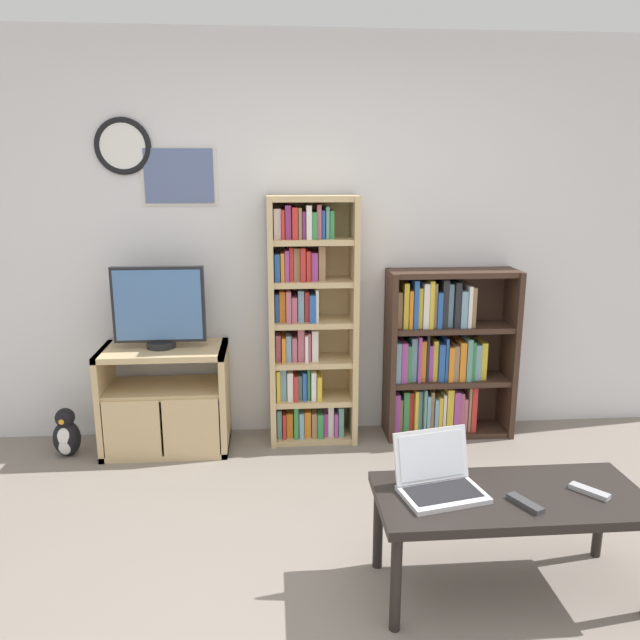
{
  "coord_description": "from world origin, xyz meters",
  "views": [
    {
      "loc": [
        -0.3,
        -1.94,
        1.75
      ],
      "look_at": [
        -0.05,
        1.17,
        1.01
      ],
      "focal_mm": 35.0,
      "sensor_mm": 36.0,
      "label": 1
    }
  ],
  "objects_px": {
    "bookshelf_tall": "(308,324)",
    "bookshelf_short": "(441,356)",
    "remote_far_from_laptop": "(525,503)",
    "coffee_table": "(510,505)",
    "tv_stand": "(166,399)",
    "television": "(159,308)",
    "remote_near_laptop": "(589,491)",
    "penguin_figurine": "(66,434)",
    "laptop": "(438,478)"
  },
  "relations": [
    {
      "from": "bookshelf_tall",
      "to": "bookshelf_short",
      "type": "bearing_deg",
      "value": 0.46
    },
    {
      "from": "remote_far_from_laptop",
      "to": "coffee_table",
      "type": "bearing_deg",
      "value": -103.16
    },
    {
      "from": "tv_stand",
      "to": "penguin_figurine",
      "type": "bearing_deg",
      "value": -174.57
    },
    {
      "from": "penguin_figurine",
      "to": "remote_far_from_laptop",
      "type": "bearing_deg",
      "value": -34.4
    },
    {
      "from": "laptop",
      "to": "remote_near_laptop",
      "type": "relative_size",
      "value": 2.51
    },
    {
      "from": "remote_near_laptop",
      "to": "penguin_figurine",
      "type": "xyz_separation_m",
      "value": [
        -2.6,
        1.5,
        -0.32
      ]
    },
    {
      "from": "bookshelf_tall",
      "to": "coffee_table",
      "type": "xyz_separation_m",
      "value": [
        0.74,
        -1.65,
        -0.39
      ]
    },
    {
      "from": "laptop",
      "to": "bookshelf_short",
      "type": "bearing_deg",
      "value": 62.03
    },
    {
      "from": "penguin_figurine",
      "to": "coffee_table",
      "type": "bearing_deg",
      "value": -33.02
    },
    {
      "from": "bookshelf_tall",
      "to": "penguin_figurine",
      "type": "bearing_deg",
      "value": -173.75
    },
    {
      "from": "bookshelf_short",
      "to": "bookshelf_tall",
      "type": "bearing_deg",
      "value": -179.54
    },
    {
      "from": "bookshelf_tall",
      "to": "laptop",
      "type": "relative_size",
      "value": 4.21
    },
    {
      "from": "remote_far_from_laptop",
      "to": "laptop",
      "type": "bearing_deg",
      "value": -49.71
    },
    {
      "from": "tv_stand",
      "to": "bookshelf_tall",
      "type": "relative_size",
      "value": 0.49
    },
    {
      "from": "bookshelf_tall",
      "to": "laptop",
      "type": "bearing_deg",
      "value": -74.4
    },
    {
      "from": "television",
      "to": "remote_near_laptop",
      "type": "bearing_deg",
      "value": -38.46
    },
    {
      "from": "laptop",
      "to": "penguin_figurine",
      "type": "relative_size",
      "value": 1.22
    },
    {
      "from": "remote_near_laptop",
      "to": "remote_far_from_laptop",
      "type": "distance_m",
      "value": 0.31
    },
    {
      "from": "coffee_table",
      "to": "remote_near_laptop",
      "type": "bearing_deg",
      "value": -3.89
    },
    {
      "from": "laptop",
      "to": "television",
      "type": "bearing_deg",
      "value": 119.78
    },
    {
      "from": "television",
      "to": "bookshelf_short",
      "type": "bearing_deg",
      "value": 2.88
    },
    {
      "from": "bookshelf_tall",
      "to": "remote_far_from_laptop",
      "type": "bearing_deg",
      "value": -66.26
    },
    {
      "from": "tv_stand",
      "to": "remote_far_from_laptop",
      "type": "height_order",
      "value": "tv_stand"
    },
    {
      "from": "tv_stand",
      "to": "remote_near_laptop",
      "type": "bearing_deg",
      "value": -38.16
    },
    {
      "from": "bookshelf_tall",
      "to": "remote_near_laptop",
      "type": "distance_m",
      "value": 2.01
    },
    {
      "from": "bookshelf_tall",
      "to": "penguin_figurine",
      "type": "distance_m",
      "value": 1.67
    },
    {
      "from": "television",
      "to": "coffee_table",
      "type": "height_order",
      "value": "television"
    },
    {
      "from": "bookshelf_short",
      "to": "laptop",
      "type": "xyz_separation_m",
      "value": [
        -0.45,
        -1.61,
        -0.03
      ]
    },
    {
      "from": "bookshelf_tall",
      "to": "penguin_figurine",
      "type": "height_order",
      "value": "bookshelf_tall"
    },
    {
      "from": "laptop",
      "to": "coffee_table",
      "type": "bearing_deg",
      "value": -21.51
    },
    {
      "from": "bookshelf_short",
      "to": "remote_near_laptop",
      "type": "relative_size",
      "value": 7.42
    },
    {
      "from": "coffee_table",
      "to": "laptop",
      "type": "xyz_separation_m",
      "value": [
        -0.3,
        0.05,
        0.11
      ]
    },
    {
      "from": "tv_stand",
      "to": "remote_near_laptop",
      "type": "height_order",
      "value": "tv_stand"
    },
    {
      "from": "bookshelf_short",
      "to": "coffee_table",
      "type": "distance_m",
      "value": 1.67
    },
    {
      "from": "television",
      "to": "tv_stand",
      "type": "bearing_deg",
      "value": -67.12
    },
    {
      "from": "television",
      "to": "remote_near_laptop",
      "type": "relative_size",
      "value": 3.71
    },
    {
      "from": "tv_stand",
      "to": "television",
      "type": "xyz_separation_m",
      "value": [
        -0.01,
        0.02,
        0.59
      ]
    },
    {
      "from": "remote_near_laptop",
      "to": "remote_far_from_laptop",
      "type": "bearing_deg",
      "value": 154.2
    },
    {
      "from": "bookshelf_short",
      "to": "coffee_table",
      "type": "xyz_separation_m",
      "value": [
        -0.15,
        -1.65,
        -0.14
      ]
    },
    {
      "from": "tv_stand",
      "to": "penguin_figurine",
      "type": "height_order",
      "value": "tv_stand"
    },
    {
      "from": "bookshelf_short",
      "to": "penguin_figurine",
      "type": "xyz_separation_m",
      "value": [
        -2.42,
        -0.17,
        -0.4
      ]
    },
    {
      "from": "tv_stand",
      "to": "bookshelf_tall",
      "type": "distance_m",
      "value": 1.03
    },
    {
      "from": "tv_stand",
      "to": "television",
      "type": "distance_m",
      "value": 0.59
    },
    {
      "from": "bookshelf_tall",
      "to": "penguin_figurine",
      "type": "relative_size",
      "value": 5.12
    },
    {
      "from": "remote_far_from_laptop",
      "to": "penguin_figurine",
      "type": "height_order",
      "value": "remote_far_from_laptop"
    },
    {
      "from": "television",
      "to": "bookshelf_short",
      "type": "relative_size",
      "value": 0.5
    },
    {
      "from": "tv_stand",
      "to": "coffee_table",
      "type": "bearing_deg",
      "value": -42.81
    },
    {
      "from": "tv_stand",
      "to": "remote_near_laptop",
      "type": "relative_size",
      "value": 5.16
    },
    {
      "from": "bookshelf_short",
      "to": "remote_near_laptop",
      "type": "distance_m",
      "value": 1.69
    },
    {
      "from": "television",
      "to": "remote_far_from_laptop",
      "type": "height_order",
      "value": "television"
    }
  ]
}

